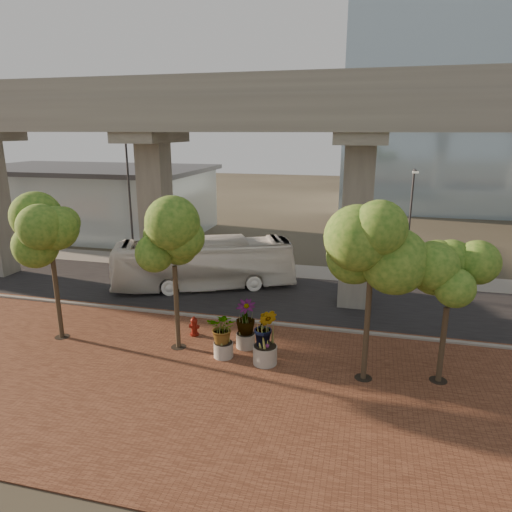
# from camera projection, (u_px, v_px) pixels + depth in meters

# --- Properties ---
(ground) EXTENTS (160.00, 160.00, 0.00)m
(ground) POSITION_uv_depth(u_px,v_px,m) (243.00, 307.00, 25.84)
(ground) COLOR #373228
(ground) RESTS_ON ground
(brick_plaza) EXTENTS (70.00, 13.00, 0.06)m
(brick_plaza) POSITION_uv_depth(u_px,v_px,m) (189.00, 379.00, 18.35)
(brick_plaza) COLOR brown
(brick_plaza) RESTS_ON ground
(asphalt_road) EXTENTS (90.00, 8.00, 0.04)m
(asphalt_road) POSITION_uv_depth(u_px,v_px,m) (251.00, 295.00, 27.71)
(asphalt_road) COLOR black
(asphalt_road) RESTS_ON ground
(curb_strip) EXTENTS (70.00, 0.25, 0.16)m
(curb_strip) POSITION_uv_depth(u_px,v_px,m) (232.00, 320.00, 23.95)
(curb_strip) COLOR gray
(curb_strip) RESTS_ON ground
(far_sidewalk) EXTENTS (90.00, 3.00, 0.06)m
(far_sidewalk) POSITION_uv_depth(u_px,v_px,m) (271.00, 269.00, 32.85)
(far_sidewalk) COLOR gray
(far_sidewalk) RESTS_ON ground
(transit_viaduct) EXTENTS (72.00, 5.60, 12.40)m
(transit_viaduct) POSITION_uv_depth(u_px,v_px,m) (251.00, 174.00, 25.77)
(transit_viaduct) COLOR gray
(transit_viaduct) RESTS_ON ground
(station_pavilion) EXTENTS (23.00, 13.00, 6.30)m
(station_pavilion) POSITION_uv_depth(u_px,v_px,m) (90.00, 199.00, 44.64)
(station_pavilion) COLOR silver
(station_pavilion) RESTS_ON ground
(transit_bus) EXTENTS (11.45, 6.84, 3.15)m
(transit_bus) POSITION_uv_depth(u_px,v_px,m) (204.00, 264.00, 28.64)
(transit_bus) COLOR white
(transit_bus) RESTS_ON ground
(fire_hydrant) EXTENTS (0.48, 0.43, 0.96)m
(fire_hydrant) POSITION_uv_depth(u_px,v_px,m) (194.00, 326.00, 22.09)
(fire_hydrant) COLOR maroon
(fire_hydrant) RESTS_ON ground
(planter_front) EXTENTS (1.90, 1.90, 2.09)m
(planter_front) POSITION_uv_depth(u_px,v_px,m) (223.00, 330.00, 19.77)
(planter_front) COLOR gray
(planter_front) RESTS_ON ground
(planter_right) EXTENTS (2.13, 2.13, 2.27)m
(planter_right) POSITION_uv_depth(u_px,v_px,m) (245.00, 319.00, 20.63)
(planter_right) COLOR #A69F96
(planter_right) RESTS_ON ground
(planter_left) EXTENTS (2.29, 2.29, 2.52)m
(planter_left) POSITION_uv_depth(u_px,v_px,m) (265.00, 330.00, 19.12)
(planter_left) COLOR #A19A91
(planter_left) RESTS_ON ground
(street_tree_far_west) EXTENTS (3.54, 3.54, 6.63)m
(street_tree_far_west) POSITION_uv_depth(u_px,v_px,m) (50.00, 236.00, 20.69)
(street_tree_far_west) COLOR #4E412D
(street_tree_far_west) RESTS_ON ground
(street_tree_near_west) EXTENTS (3.72, 3.72, 6.68)m
(street_tree_near_west) POSITION_uv_depth(u_px,v_px,m) (173.00, 242.00, 19.68)
(street_tree_near_west) COLOR #4E412D
(street_tree_near_west) RESTS_ON ground
(street_tree_near_east) EXTENTS (4.16, 4.16, 7.25)m
(street_tree_near_east) POSITION_uv_depth(u_px,v_px,m) (372.00, 250.00, 16.94)
(street_tree_near_east) COLOR #4E412D
(street_tree_near_east) RESTS_ON ground
(street_tree_far_east) EXTENTS (3.34, 3.34, 5.62)m
(street_tree_far_east) POSITION_uv_depth(u_px,v_px,m) (450.00, 284.00, 17.09)
(street_tree_far_east) COLOR #4E412D
(street_tree_far_east) RESTS_ON ground
(streetlamp_west) EXTENTS (0.45, 1.31, 9.06)m
(streetlamp_west) POSITION_uv_depth(u_px,v_px,m) (128.00, 192.00, 33.88)
(streetlamp_west) COLOR #29292D
(streetlamp_west) RESTS_ON ground
(streetlamp_east) EXTENTS (0.36, 1.06, 7.34)m
(streetlamp_east) POSITION_uv_depth(u_px,v_px,m) (410.00, 217.00, 29.28)
(streetlamp_east) COLOR #313136
(streetlamp_east) RESTS_ON ground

